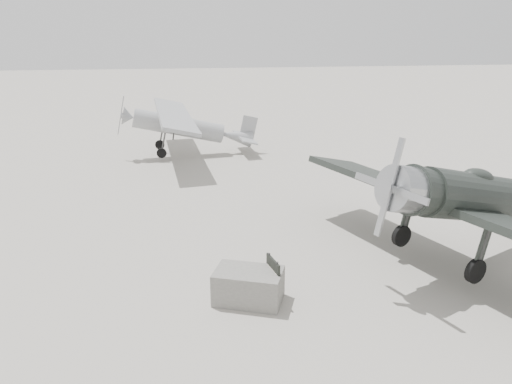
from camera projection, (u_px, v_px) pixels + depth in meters
ground at (308, 262)px, 15.25m from camera, size 160.00×160.00×0.00m
lowwing_monoplane at (485, 199)px, 14.56m from camera, size 8.65×11.82×3.85m
highwing_monoplane at (184, 123)px, 27.42m from camera, size 7.44×10.49×2.98m
equipment_block at (249, 286)px, 12.92m from camera, size 2.01×1.64×0.86m
sign_board at (273, 274)px, 12.93m from camera, size 0.21×0.82×1.20m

